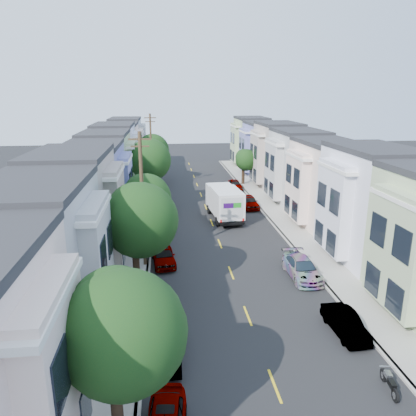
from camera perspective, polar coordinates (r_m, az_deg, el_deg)
ground at (r=30.13m, az=3.26°, el=-9.11°), size 160.00×160.00×0.00m
road_slab at (r=44.05m, az=0.07°, el=-0.90°), size 12.00×70.00×0.02m
curb_left at (r=43.81m, az=-7.82°, el=-1.06°), size 0.30×70.00×0.15m
curb_right at (r=45.08m, az=7.74°, el=-0.57°), size 0.30×70.00×0.15m
sidewalk_left at (r=43.87m, az=-9.52°, el=-1.11°), size 2.60×70.00×0.15m
sidewalk_right at (r=45.40m, az=9.33°, el=-0.52°), size 2.60×70.00×0.15m
centerline at (r=44.05m, az=0.07°, el=-0.92°), size 0.12×70.00×0.01m
townhouse_row_left at (r=44.28m, az=-14.43°, el=-1.34°), size 5.00×70.00×8.50m
townhouse_row_right at (r=46.57m, az=13.84°, el=-0.46°), size 5.00×70.00×8.50m
tree_a at (r=14.69m, az=-12.22°, el=-16.89°), size 4.42×4.42×7.07m
tree_b at (r=25.25m, az=-9.71°, el=-1.75°), size 4.70×4.70×7.53m
tree_c at (r=34.05m, az=-8.84°, el=1.30°), size 4.16×4.16×6.36m
tree_d at (r=45.34m, az=-8.32°, el=6.67°), size 4.70×4.70×7.98m
tree_e at (r=59.66m, az=-7.87°, el=8.04°), size 4.70×4.70×7.13m
tree_far_r at (r=58.18m, az=5.30°, el=6.71°), size 3.10×3.10×5.13m
utility_pole_near at (r=29.94m, az=-9.20°, el=1.03°), size 1.60×0.26×10.00m
utility_pole_far at (r=55.47m, az=-7.98°, el=7.86°), size 1.60×0.26×10.00m
fedex_truck at (r=42.12m, az=2.31°, el=0.93°), size 2.68×6.97×3.34m
lead_sedan at (r=49.30m, az=2.07°, el=1.73°), size 1.81×4.31×1.38m
parked_left_b at (r=21.39m, az=-6.14°, el=-18.16°), size 1.65×4.59×1.53m
parked_left_c at (r=31.51m, az=-6.27°, el=-6.65°), size 2.04×4.43×1.39m
parked_left_d at (r=39.42m, az=-6.32°, el=-1.95°), size 2.36×4.93×1.44m
parked_right_a at (r=24.12m, az=18.73°, el=-15.14°), size 1.46×3.73×1.23m
parked_right_b at (r=29.94m, az=13.06°, el=-8.24°), size 1.97×4.61×1.38m
parked_right_c at (r=46.61m, az=5.78°, el=0.87°), size 1.90×4.53×1.45m
parked_right_d at (r=55.52m, az=3.80°, el=3.28°), size 1.66×4.13×1.33m
motorcycle at (r=21.05m, az=24.11°, el=-21.49°), size 0.26×1.89×0.75m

